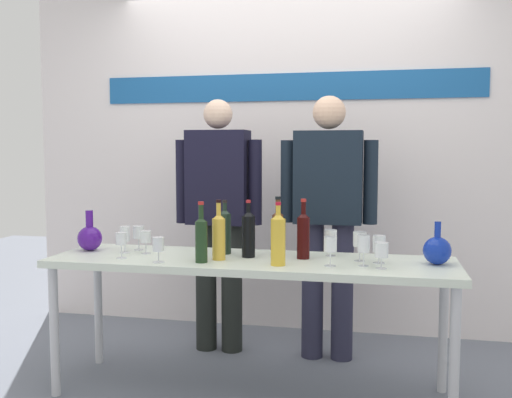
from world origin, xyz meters
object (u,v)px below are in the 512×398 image
wine_glass_right_1 (381,250)px  wine_glass_right_2 (330,245)px  wine_bottle_4 (225,230)px  decanter_blue_left (90,237)px  wine_bottle_0 (201,237)px  presenter_left (218,209)px  wine_glass_left_0 (139,233)px  wine_glass_right_4 (364,244)px  display_table (250,270)px  presenter_right (328,209)px  wine_bottle_1 (219,235)px  wine_bottle_2 (278,231)px  decanter_blue_right (437,250)px  wine_bottle_3 (248,233)px  wine_bottle_6 (278,238)px  wine_glass_left_2 (121,239)px  wine_bottle_5 (303,234)px  wine_glass_right_0 (331,237)px  wine_glass_left_4 (125,234)px  wine_glass_left_3 (146,237)px  wine_glass_right_5 (360,240)px  wine_glass_right_3 (379,244)px  wine_glass_left_1 (158,245)px

wine_glass_right_1 → wine_glass_right_2: bearing=177.5°
wine_glass_right_2 → wine_bottle_4: bearing=159.6°
decanter_blue_left → wine_bottle_0: size_ratio=0.74×
presenter_left → wine_bottle_4: presenter_left is taller
wine_glass_left_0 → wine_glass_right_4: size_ratio=0.90×
display_table → wine_bottle_0: size_ratio=6.85×
presenter_right → wine_glass_right_1: size_ratio=12.71×
wine_bottle_1 → wine_bottle_2: wine_bottle_2 is taller
decanter_blue_right → wine_bottle_3: wine_bottle_3 is taller
wine_bottle_6 → wine_glass_left_2: bearing=179.6°
wine_bottle_5 → wine_bottle_6: size_ratio=1.00×
wine_bottle_4 → wine_glass_right_0: wine_bottle_4 is taller
display_table → wine_glass_left_0: 0.74m
wine_glass_left_4 → wine_glass_right_0: size_ratio=1.04×
wine_glass_left_3 → wine_glass_right_1: 1.32m
presenter_left → wine_bottle_2: 0.70m
wine_glass_right_0 → wine_glass_right_2: 0.29m
wine_glass_left_3 → wine_glass_left_2: bearing=-115.9°
wine_bottle_5 → wine_bottle_6: 0.23m
wine_glass_right_5 → decanter_blue_left: bearing=-179.8°
presenter_right → wine_glass_right_1: presenter_right is taller
presenter_right → wine_bottle_1: bearing=-126.4°
wine_glass_right_4 → wine_glass_right_0: bearing=127.1°
wine_bottle_2 → wine_glass_right_5: wine_bottle_2 is taller
wine_glass_left_2 → wine_glass_right_4: bearing=2.6°
wine_glass_right_1 → wine_glass_right_3: size_ratio=0.91×
wine_glass_left_2 → wine_glass_right_3: wine_glass_right_3 is taller
wine_bottle_0 → wine_bottle_2: size_ratio=0.97×
wine_glass_left_4 → wine_glass_left_2: bearing=-71.3°
wine_bottle_0 → wine_glass_left_2: size_ratio=2.26×
presenter_right → wine_bottle_6: size_ratio=5.19×
presenter_right → wine_bottle_6: presenter_right is taller
wine_glass_right_1 → wine_glass_left_3: bearing=173.7°
wine_glass_right_0 → presenter_left: bearing=148.9°
wine_bottle_4 → wine_glass_right_5: wine_bottle_4 is taller
wine_glass_left_4 → display_table: bearing=-1.8°
wine_bottle_1 → wine_glass_left_4: wine_bottle_1 is taller
display_table → wine_bottle_2: wine_bottle_2 is taller
wine_bottle_1 → wine_glass_left_3: 0.47m
wine_glass_left_1 → wine_glass_right_0: bearing=23.4°
presenter_right → wine_glass_left_1: presenter_right is taller
wine_glass_right_2 → wine_glass_right_3: (0.24, 0.13, -0.01)m
wine_bottle_4 → wine_bottle_6: wine_bottle_6 is taller
wine_bottle_4 → wine_glass_left_0: (-0.53, 0.01, -0.03)m
wine_bottle_2 → wine_glass_left_1: bearing=-148.4°
wine_glass_left_1 → display_table: bearing=24.4°
wine_bottle_1 → wine_bottle_3: bearing=37.9°
display_table → wine_bottle_2: bearing=49.8°
presenter_left → wine_glass_right_0: 0.92m
display_table → decanter_blue_right: (0.98, 0.05, 0.14)m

